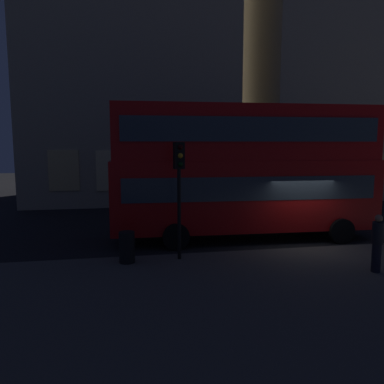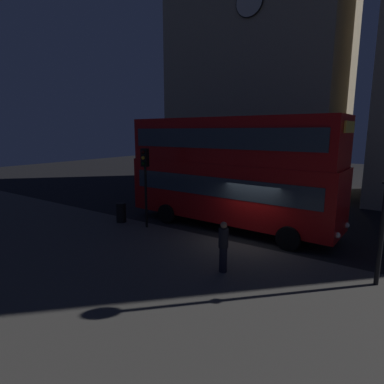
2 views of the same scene
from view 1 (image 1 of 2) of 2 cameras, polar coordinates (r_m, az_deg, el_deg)
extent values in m
plane|color=black|center=(15.19, 16.14, -7.72)|extent=(80.00, 80.00, 0.00)
cube|color=tan|center=(28.19, -9.43, 19.74)|extent=(13.63, 9.20, 19.93)
cube|color=#E5C67F|center=(23.24, -19.04, 3.12)|extent=(1.74, 0.06, 2.40)
cube|color=#F9E09E|center=(22.97, -12.30, 3.19)|extent=(1.74, 0.06, 2.43)
cube|color=#F9E09E|center=(23.02, -5.50, 3.38)|extent=(1.74, 0.06, 1.82)
cube|color=#F2D18C|center=(23.36, 1.18, 4.71)|extent=(1.74, 0.06, 2.08)
cube|color=tan|center=(31.78, 20.78, 17.81)|extent=(12.16, 8.87, 19.77)
cube|color=#F9E09E|center=(25.46, 17.59, 3.83)|extent=(1.25, 0.06, 2.21)
cube|color=#F9E09E|center=(26.41, 21.36, 4.14)|extent=(1.25, 0.06, 2.33)
cube|color=#E5C67F|center=(27.46, 24.85, 4.33)|extent=(1.25, 0.06, 2.49)
cube|color=#B20F0F|center=(15.28, 7.95, -0.23)|extent=(10.65, 2.86, 2.76)
cube|color=#B20F0F|center=(15.15, 8.12, 8.93)|extent=(10.44, 2.80, 2.11)
cube|color=#2D3842|center=(15.24, 7.97, 1.06)|extent=(9.80, 2.89, 0.90)
cube|color=#2D3842|center=(15.16, 8.12, 9.33)|extent=(9.80, 2.89, 0.90)
cube|color=#F2D84C|center=(17.37, 25.24, 10.02)|extent=(0.13, 1.51, 0.44)
sphere|color=white|center=(18.32, 23.34, -2.77)|extent=(0.24, 0.24, 0.24)
sphere|color=white|center=(16.98, 26.20, -3.69)|extent=(0.24, 0.24, 0.24)
cylinder|color=black|center=(17.99, 17.80, -3.82)|extent=(1.00, 0.27, 1.00)
cylinder|color=black|center=(15.74, 21.95, -5.58)|extent=(1.00, 0.27, 1.00)
cylinder|color=black|center=(16.27, -3.35, -4.65)|extent=(1.00, 0.27, 1.00)
cylinder|color=black|center=(13.74, -2.44, -6.90)|extent=(1.00, 0.27, 1.00)
cylinder|color=black|center=(12.12, -1.98, -3.46)|extent=(0.12, 0.12, 2.97)
cube|color=black|center=(11.91, -2.02, 5.60)|extent=(0.36, 0.31, 0.85)
sphere|color=black|center=(11.76, -1.80, 6.90)|extent=(0.17, 0.17, 0.17)
sphere|color=orange|center=(11.76, -1.80, 5.58)|extent=(0.17, 0.17, 0.17)
sphere|color=black|center=(11.78, -1.79, 4.27)|extent=(0.17, 0.17, 0.17)
cylinder|color=black|center=(12.39, 26.38, -9.03)|extent=(0.26, 0.26, 0.85)
cylinder|color=black|center=(12.21, 26.58, -5.63)|extent=(0.33, 0.33, 0.65)
sphere|color=#8C664C|center=(12.13, 26.70, -3.62)|extent=(0.22, 0.22, 0.22)
cylinder|color=black|center=(12.15, -9.94, -8.32)|extent=(0.50, 0.50, 1.00)
camera|label=2|loc=(12.11, 77.02, 5.74)|focal=29.81mm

